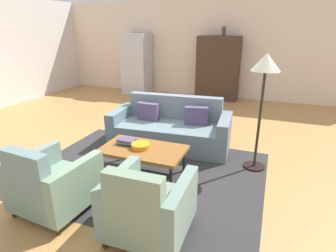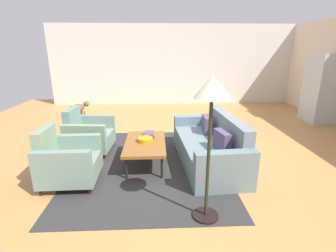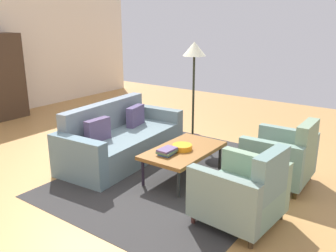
# 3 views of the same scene
# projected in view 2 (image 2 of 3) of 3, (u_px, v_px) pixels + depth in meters

# --- Properties ---
(ground_plane) EXTENTS (11.36, 11.36, 0.00)m
(ground_plane) POSITION_uv_depth(u_px,v_px,m) (188.00, 154.00, 4.85)
(ground_plane) COLOR #B98548
(wall_left) EXTENTS (0.12, 8.73, 2.80)m
(wall_left) POSITION_uv_depth(u_px,v_px,m) (173.00, 65.00, 8.94)
(wall_left) COLOR silver
(wall_left) RESTS_ON ground
(area_rug) EXTENTS (3.40, 2.60, 0.01)m
(area_rug) POSITION_uv_depth(u_px,v_px,m) (149.00, 163.00, 4.46)
(area_rug) COLOR #302F2F
(area_rug) RESTS_ON ground
(couch) EXTENTS (2.16, 1.05, 0.86)m
(couch) POSITION_uv_depth(u_px,v_px,m) (212.00, 147.00, 4.43)
(couch) COLOR slate
(couch) RESTS_ON ground
(coffee_table) EXTENTS (1.20, 0.70, 0.41)m
(coffee_table) POSITION_uv_depth(u_px,v_px,m) (145.00, 144.00, 4.34)
(coffee_table) COLOR black
(coffee_table) RESTS_ON ground
(armchair_left) EXTENTS (0.86, 0.86, 0.88)m
(armchair_left) POSITION_uv_depth(u_px,v_px,m) (87.00, 135.00, 4.88)
(armchair_left) COLOR #3C221F
(armchair_left) RESTS_ON ground
(armchair_right) EXTENTS (0.81, 0.81, 0.88)m
(armchair_right) POSITION_uv_depth(u_px,v_px,m) (66.00, 162.00, 3.73)
(armchair_right) COLOR #3B2321
(armchair_right) RESTS_ON ground
(fruit_bowl) EXTENTS (0.27, 0.27, 0.07)m
(fruit_bowl) POSITION_uv_depth(u_px,v_px,m) (145.00, 140.00, 4.36)
(fruit_bowl) COLOR orange
(fruit_bowl) RESTS_ON coffee_table
(book_stack) EXTENTS (0.26, 0.21, 0.08)m
(book_stack) POSITION_uv_depth(u_px,v_px,m) (149.00, 134.00, 4.60)
(book_stack) COLOR #324F82
(book_stack) RESTS_ON coffee_table
(refrigerator) EXTENTS (0.80, 0.73, 1.85)m
(refrigerator) POSITION_uv_depth(u_px,v_px,m) (322.00, 89.00, 6.74)
(refrigerator) COLOR #B7BABF
(refrigerator) RESTS_ON ground
(floor_lamp) EXTENTS (0.40, 0.40, 1.72)m
(floor_lamp) POSITION_uv_depth(u_px,v_px,m) (212.00, 101.00, 2.62)
(floor_lamp) COLOR black
(floor_lamp) RESTS_ON ground
(dog) EXTENTS (0.58, 0.49, 0.48)m
(dog) POSITION_uv_depth(u_px,v_px,m) (79.00, 108.00, 7.23)
(dog) COLOR brown
(dog) RESTS_ON ground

